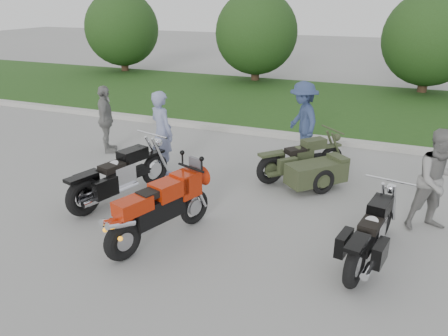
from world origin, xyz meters
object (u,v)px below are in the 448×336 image
at_px(cruiser_left, 118,178).
at_px(person_denim, 303,121).
at_px(cruiser_sidecar, 309,167).
at_px(person_stripe, 162,133).
at_px(person_grey, 438,181).
at_px(person_back, 106,119).
at_px(cruiser_right, 371,236).
at_px(sportbike_red, 158,208).

bearing_deg(cruiser_left, person_denim, 69.04).
xyz_separation_m(cruiser_sidecar, person_stripe, (-3.16, -0.52, 0.53)).
relative_size(person_grey, person_back, 1.04).
distance_m(cruiser_left, person_back, 3.04).
xyz_separation_m(cruiser_right, person_denim, (-1.96, 4.04, 0.50)).
height_order(person_denim, person_back, person_denim).
bearing_deg(cruiser_sidecar, cruiser_right, -17.02).
bearing_deg(cruiser_sidecar, cruiser_left, -103.59).
relative_size(sportbike_red, person_stripe, 1.12).
height_order(sportbike_red, person_denim, person_denim).
xyz_separation_m(person_stripe, person_denim, (2.65, 2.06, 0.02)).
bearing_deg(person_denim, sportbike_red, -48.71).
bearing_deg(person_denim, person_stripe, -86.23).
relative_size(cruiser_left, cruiser_sidecar, 1.21).
bearing_deg(person_grey, sportbike_red, 179.43).
relative_size(cruiser_right, person_grey, 1.26).
xyz_separation_m(cruiser_right, person_grey, (0.89, 1.46, 0.44)).
bearing_deg(cruiser_left, cruiser_right, 11.20).
relative_size(cruiser_right, cruiser_sidecar, 1.12).
height_order(person_stripe, person_denim, person_denim).
bearing_deg(person_back, sportbike_red, -165.21).
bearing_deg(person_grey, person_denim, 109.84).
height_order(cruiser_sidecar, person_denim, person_denim).
distance_m(cruiser_left, person_grey, 5.70).
relative_size(person_denim, person_back, 1.11).
relative_size(person_stripe, person_denim, 0.98).
relative_size(cruiser_left, cruiser_right, 1.08).
bearing_deg(person_denim, person_grey, 13.88).
bearing_deg(person_stripe, person_back, 10.12).
relative_size(sportbike_red, person_grey, 1.18).
relative_size(cruiser_right, person_denim, 1.18).
bearing_deg(sportbike_red, cruiser_right, 30.99).
distance_m(sportbike_red, cruiser_sidecar, 3.62).
bearing_deg(cruiser_right, person_denim, 126.70).
distance_m(cruiser_left, cruiser_right, 4.70).
xyz_separation_m(sportbike_red, cruiser_sidecar, (1.74, 3.16, -0.20)).
bearing_deg(person_grey, person_stripe, 146.57).
bearing_deg(person_back, cruiser_right, -142.96).
height_order(person_stripe, person_grey, person_stripe).
xyz_separation_m(cruiser_sidecar, person_back, (-5.17, 0.17, 0.45)).
distance_m(cruiser_right, person_denim, 4.52).
bearing_deg(person_stripe, cruiser_sidecar, -141.61).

